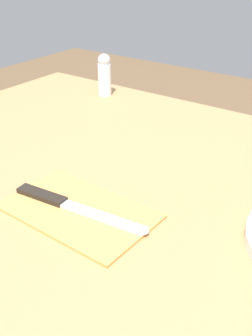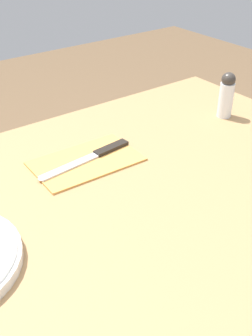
# 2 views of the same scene
# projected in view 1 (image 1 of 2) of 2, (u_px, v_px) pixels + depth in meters

# --- Properties ---
(dining_table) EXTENTS (1.27, 0.69, 0.72)m
(dining_table) POSITION_uv_depth(u_px,v_px,m) (206.00, 257.00, 0.65)
(dining_table) COLOR #A87F51
(dining_table) RESTS_ON ground_plane
(napkin_folded) EXTENTS (0.21, 0.13, 0.00)m
(napkin_folded) POSITION_uv_depth(u_px,v_px,m) (79.00, 211.00, 0.57)
(napkin_folded) COLOR #E59E4C
(napkin_folded) RESTS_ON dining_table
(butter_knife) EXTENTS (0.21, 0.04, 0.01)m
(butter_knife) POSITION_uv_depth(u_px,v_px,m) (72.00, 206.00, 0.57)
(butter_knife) COLOR black
(butter_knife) RESTS_ON napkin_folded
(salt_shaker) EXTENTS (0.03, 0.03, 0.10)m
(salt_shaker) POSITION_uv_depth(u_px,v_px,m) (104.00, 75.00, 0.98)
(salt_shaker) COLOR white
(salt_shaker) RESTS_ON dining_table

